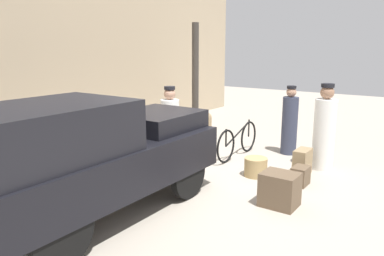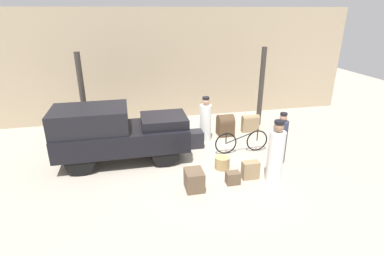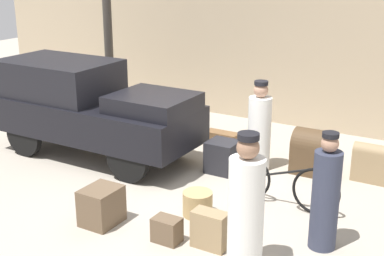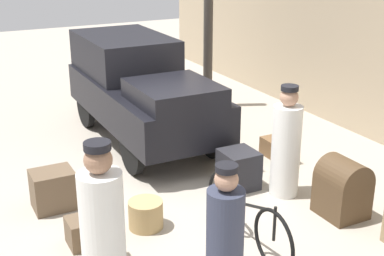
{
  "view_description": "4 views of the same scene",
  "coord_description": "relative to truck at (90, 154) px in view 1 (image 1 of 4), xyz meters",
  "views": [
    {
      "loc": [
        -5.46,
        -3.75,
        2.47
      ],
      "look_at": [
        0.2,
        0.2,
        0.95
      ],
      "focal_mm": 35.0,
      "sensor_mm": 36.0,
      "label": 1
    },
    {
      "loc": [
        -1.64,
        -8.31,
        4.42
      ],
      "look_at": [
        0.2,
        0.2,
        0.95
      ],
      "focal_mm": 28.0,
      "sensor_mm": 36.0,
      "label": 2
    },
    {
      "loc": [
        4.43,
        -6.99,
        3.68
      ],
      "look_at": [
        0.2,
        0.2,
        0.95
      ],
      "focal_mm": 50.0,
      "sensor_mm": 36.0,
      "label": 3
    },
    {
      "loc": [
        6.47,
        -3.03,
        3.52
      ],
      "look_at": [
        0.2,
        0.2,
        0.95
      ],
      "focal_mm": 50.0,
      "sensor_mm": 36.0,
      "label": 4
    }
  ],
  "objects": [
    {
      "name": "ground_plane",
      "position": [
        2.12,
        -0.33,
        -0.98
      ],
      "size": [
        30.0,
        30.0,
        0.0
      ],
      "primitive_type": "plane",
      "color": "#A89E8E"
    },
    {
      "name": "station_building_facade",
      "position": [
        2.12,
        3.74,
        1.27
      ],
      "size": [
        16.0,
        0.15,
        4.5
      ],
      "color": "tan",
      "rests_on": "ground"
    },
    {
      "name": "canopy_pillar_right",
      "position": [
        5.56,
        2.01,
        0.58
      ],
      "size": [
        0.2,
        0.2,
        3.11
      ],
      "color": "#38332D",
      "rests_on": "ground"
    },
    {
      "name": "truck",
      "position": [
        0.0,
        0.0,
        0.0
      ],
      "size": [
        3.93,
        1.57,
        1.77
      ],
      "color": "black",
      "rests_on": "ground"
    },
    {
      "name": "bicycle",
      "position": [
        3.96,
        -0.25,
        -0.6
      ],
      "size": [
        1.81,
        0.04,
        0.78
      ],
      "color": "black",
      "rests_on": "ground"
    },
    {
      "name": "wicker_basket",
      "position": [
        3.01,
        -1.15,
        -0.8
      ],
      "size": [
        0.44,
        0.44,
        0.36
      ],
      "color": "tan",
      "rests_on": "ground"
    },
    {
      "name": "porter_carrying_trunk",
      "position": [
        3.05,
        0.97,
        -0.25
      ],
      "size": [
        0.41,
        0.41,
        1.61
      ],
      "color": "white",
      "rests_on": "ground"
    },
    {
      "name": "porter_with_bicycle",
      "position": [
        4.2,
        -2.07,
        -0.19
      ],
      "size": [
        0.43,
        0.43,
        1.75
      ],
      "color": "white",
      "rests_on": "ground"
    },
    {
      "name": "porter_lifting_near_truck",
      "position": [
        4.87,
        -1.1,
        -0.25
      ],
      "size": [
        0.36,
        0.36,
        1.59
      ],
      "color": "#33384C",
      "rests_on": "ground"
    },
    {
      "name": "trunk_wicker_pale",
      "position": [
        1.96,
        -2.06,
        -0.71
      ],
      "size": [
        0.47,
        0.55,
        0.54
      ],
      "color": "brown",
      "rests_on": "ground"
    },
    {
      "name": "trunk_umber_medium",
      "position": [
        3.9,
        1.27,
        -0.58
      ],
      "size": [
        0.58,
        0.54,
        0.79
      ],
      "color": "#4C3823",
      "rests_on": "ground"
    },
    {
      "name": "trunk_barrel_dark",
      "position": [
        4.94,
        1.39,
        -0.62
      ],
      "size": [
        0.65,
        0.25,
        0.67
      ],
      "color": "#937A56",
      "rests_on": "ground"
    },
    {
      "name": "suitcase_tan_flat",
      "position": [
        1.96,
        1.65,
        -0.83
      ],
      "size": [
        0.68,
        0.29,
        0.3
      ],
      "color": "brown",
      "rests_on": "ground"
    },
    {
      "name": "suitcase_small_leather",
      "position": [
        3.61,
        -1.86,
        -0.72
      ],
      "size": [
        0.47,
        0.25,
        0.51
      ],
      "color": "#937A56",
      "rests_on": "ground"
    },
    {
      "name": "suitcase_black_upright",
      "position": [
        3.04,
        -2.02,
        -0.81
      ],
      "size": [
        0.37,
        0.26,
        0.34
      ],
      "color": "brown",
      "rests_on": "ground"
    },
    {
      "name": "trunk_large_brown",
      "position": [
        2.57,
        0.5,
        -0.7
      ],
      "size": [
        0.52,
        0.49,
        0.56
      ],
      "color": "#232328",
      "rests_on": "ground"
    }
  ]
}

